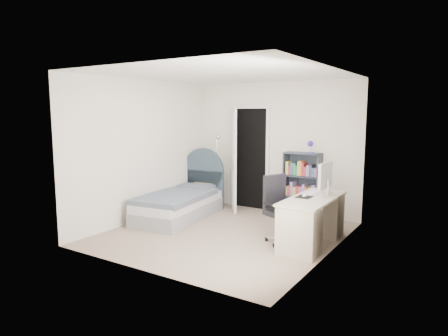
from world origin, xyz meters
The scene contains 8 objects.
room_shell centered at (0.00, 0.00, 1.25)m, with size 3.50×3.70×2.60m.
door centered at (-0.65, 1.56, 1.03)m, with size 0.92×0.68×2.06m.
bed centered at (-1.23, 0.45, 0.27)m, with size 1.17×2.06×1.21m.
nightstand centered at (-1.36, 1.47, 0.39)m, with size 0.40×0.40×0.60m.
floor_lamp centered at (-1.13, 1.51, 0.60)m, with size 0.21×0.21×1.47m.
bookcase centered at (0.66, 1.65, 0.55)m, with size 0.67×0.29×1.42m.
desk centered at (1.37, 0.27, 0.39)m, with size 0.58×1.45×1.19m.
office_chair centered at (0.90, 0.13, 0.55)m, with size 0.58×0.59×1.00m.
Camera 1 is at (3.33, -5.21, 1.93)m, focal length 32.00 mm.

